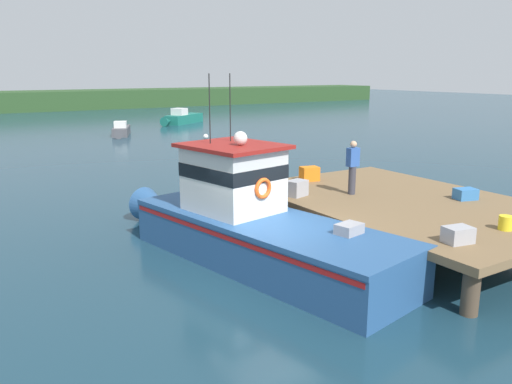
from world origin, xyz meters
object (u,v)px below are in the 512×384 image
at_px(crate_stack_mid_dock, 458,235).
at_px(crate_stack_near_edge, 466,194).
at_px(crate_single_far, 297,188).
at_px(mooring_buoy_spare_mooring, 206,137).
at_px(moored_boat_far_left, 182,118).
at_px(main_fishing_boat, 250,222).
at_px(bait_bucket, 506,223).
at_px(crate_single_by_cleat, 309,174).
at_px(deckhand_by_the_boat, 353,166).
at_px(moored_boat_near_channel, 121,131).

xyz_separation_m(crate_stack_mid_dock, crate_stack_near_edge, (3.55, 2.41, -0.02)).
distance_m(crate_single_far, mooring_buoy_spare_mooring, 23.35).
relative_size(crate_stack_mid_dock, moored_boat_far_left, 0.11).
distance_m(main_fishing_boat, crate_single_far, 2.60).
xyz_separation_m(bait_bucket, mooring_buoy_spare_mooring, (5.86, 27.28, -1.18)).
relative_size(crate_single_by_cleat, moored_boat_far_left, 0.11).
bearing_deg(crate_stack_near_edge, deckhand_by_the_boat, 136.06).
relative_size(crate_stack_mid_dock, bait_bucket, 1.76).
bearing_deg(bait_bucket, crate_single_far, 111.58).
bearing_deg(bait_bucket, deckhand_by_the_boat, 96.90).
distance_m(crate_single_far, moored_boat_far_left, 35.37).
distance_m(crate_stack_mid_dock, bait_bucket, 1.76).
distance_m(main_fishing_boat, crate_stack_near_edge, 6.53).
xyz_separation_m(crate_stack_mid_dock, moored_boat_near_channel, (3.05, 32.75, -0.99)).
relative_size(moored_boat_far_left, mooring_buoy_spare_mooring, 14.31).
bearing_deg(crate_single_by_cleat, crate_stack_mid_dock, -100.86).
height_order(crate_stack_mid_dock, mooring_buoy_spare_mooring, crate_stack_mid_dock).
distance_m(crate_stack_mid_dock, mooring_buoy_spare_mooring, 28.36).
bearing_deg(mooring_buoy_spare_mooring, main_fishing_boat, -114.14).
height_order(moored_boat_near_channel, mooring_buoy_spare_mooring, moored_boat_near_channel).
xyz_separation_m(main_fishing_boat, crate_stack_near_edge, (6.24, -1.89, 0.35)).
bearing_deg(mooring_buoy_spare_mooring, bait_bucket, -102.11).
relative_size(crate_stack_near_edge, mooring_buoy_spare_mooring, 1.57).
xyz_separation_m(main_fishing_boat, moored_boat_far_left, (13.63, 34.59, -0.50)).
bearing_deg(crate_single_by_cleat, moored_boat_far_left, 73.26).
bearing_deg(main_fishing_boat, bait_bucket, -43.93).
bearing_deg(main_fishing_boat, crate_single_by_cleat, 33.37).
bearing_deg(crate_stack_mid_dock, bait_bucket, 0.23).
bearing_deg(moored_boat_far_left, mooring_buoy_spare_mooring, -106.00).
height_order(crate_stack_mid_dock, moored_boat_near_channel, crate_stack_mid_dock).
bearing_deg(main_fishing_boat, crate_single_far, 24.92).
xyz_separation_m(crate_single_by_cleat, deckhand_by_the_boat, (-0.14, -2.26, 0.62)).
distance_m(crate_single_by_cleat, mooring_buoy_spare_mooring, 21.33).
distance_m(main_fishing_boat, bait_bucket, 6.19).
bearing_deg(deckhand_by_the_boat, moored_boat_far_left, 74.09).
height_order(main_fishing_boat, bait_bucket, main_fishing_boat).
distance_m(crate_single_far, crate_stack_mid_dock, 5.39).
bearing_deg(bait_bucket, moored_boat_near_channel, 87.74).
xyz_separation_m(deckhand_by_the_boat, moored_boat_far_left, (9.75, 34.20, -1.55)).
relative_size(main_fishing_boat, crate_stack_near_edge, 16.61).
distance_m(crate_stack_mid_dock, moored_boat_far_left, 40.40).
height_order(crate_single_by_cleat, moored_boat_near_channel, crate_single_by_cleat).
relative_size(crate_single_far, bait_bucket, 1.76).
distance_m(crate_stack_near_edge, moored_boat_near_channel, 30.36).
bearing_deg(mooring_buoy_spare_mooring, crate_single_far, -110.01).
xyz_separation_m(main_fishing_boat, crate_single_far, (2.33, 1.08, 0.43)).
height_order(main_fishing_boat, moored_boat_near_channel, main_fishing_boat).
distance_m(deckhand_by_the_boat, moored_boat_far_left, 35.60).
relative_size(crate_stack_mid_dock, deckhand_by_the_boat, 0.37).
height_order(crate_stack_near_edge, mooring_buoy_spare_mooring, crate_stack_near_edge).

